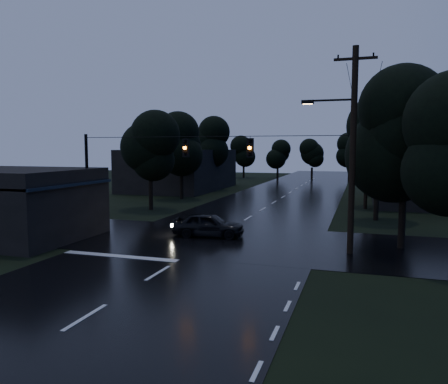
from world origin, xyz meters
The scene contains 17 objects.
ground centered at (0.00, 0.00, 0.00)m, with size 160.00×160.00×0.00m, color black.
main_road centered at (0.00, 30.00, 0.00)m, with size 12.00×120.00×0.02m, color black.
cross_street centered at (0.00, 12.00, 0.00)m, with size 60.00×9.00×0.02m, color black.
building_far_right centered at (14.00, 34.00, 2.20)m, with size 10.00×14.00×4.40m, color black.
building_far_left centered at (-14.00, 40.00, 2.50)m, with size 10.00×16.00×5.00m, color black.
utility_pole_main centered at (7.41, 11.00, 5.26)m, with size 3.50×0.30×10.00m.
utility_pole_far centered at (8.30, 28.00, 3.88)m, with size 2.00×0.30×7.50m.
anchor_pole_left centered at (-7.50, 11.00, 3.00)m, with size 0.18×0.18×6.00m, color black.
span_signals centered at (0.56, 10.99, 5.24)m, with size 15.00×0.37×1.12m.
tree_corner_near centered at (10.00, 13.00, 5.99)m, with size 4.48×4.48×9.44m.
tree_left_a centered at (-9.00, 22.00, 5.24)m, with size 3.92×3.92×8.26m.
tree_left_b centered at (-9.60, 30.00, 5.62)m, with size 4.20×4.20×8.85m.
tree_left_c centered at (-10.20, 40.00, 5.99)m, with size 4.48×4.48×9.44m.
tree_right_a centered at (9.00, 22.00, 5.62)m, with size 4.20×4.20×8.85m.
tree_right_b centered at (9.60, 30.00, 5.99)m, with size 4.48×4.48×9.44m.
tree_right_c centered at (10.20, 40.00, 6.37)m, with size 4.76×4.76×10.03m.
car centered at (-0.53, 12.77, 0.71)m, with size 1.68×4.18×1.42m, color black.
Camera 1 is at (7.95, -11.03, 5.17)m, focal length 35.00 mm.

